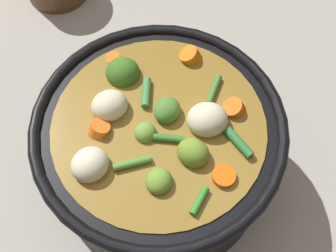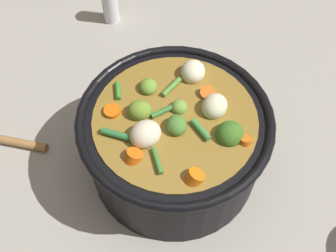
% 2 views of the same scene
% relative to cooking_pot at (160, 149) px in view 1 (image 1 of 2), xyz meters
% --- Properties ---
extents(ground_plane, '(1.10, 1.10, 0.00)m').
position_rel_cooking_pot_xyz_m(ground_plane, '(-0.00, -0.00, -0.08)').
color(ground_plane, '#9E998E').
extents(cooking_pot, '(0.31, 0.31, 0.17)m').
position_rel_cooking_pot_xyz_m(cooking_pot, '(0.00, 0.00, 0.00)').
color(cooking_pot, black).
rests_on(cooking_pot, ground_plane).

